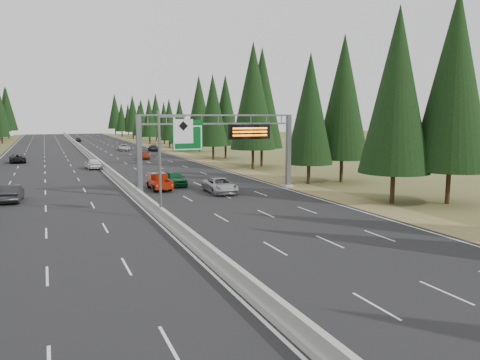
% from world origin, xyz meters
% --- Properties ---
extents(road, '(32.00, 260.00, 0.08)m').
position_xyz_m(road, '(0.00, 80.00, 0.04)').
color(road, black).
rests_on(road, ground).
extents(shoulder_right, '(3.60, 260.00, 0.06)m').
position_xyz_m(shoulder_right, '(17.80, 80.00, 0.03)').
color(shoulder_right, olive).
rests_on(shoulder_right, ground).
extents(median_barrier, '(0.70, 260.00, 0.85)m').
position_xyz_m(median_barrier, '(0.00, 80.00, 0.41)').
color(median_barrier, '#979691').
rests_on(median_barrier, road).
extents(sign_gantry, '(16.75, 0.98, 7.80)m').
position_xyz_m(sign_gantry, '(8.92, 34.88, 5.27)').
color(sign_gantry, slate).
rests_on(sign_gantry, road).
extents(hov_sign_pole, '(2.80, 0.50, 8.00)m').
position_xyz_m(hov_sign_pole, '(0.58, 24.97, 4.72)').
color(hov_sign_pole, slate).
rests_on(hov_sign_pole, road).
extents(tree_row_right, '(12.16, 237.73, 18.56)m').
position_xyz_m(tree_row_right, '(22.01, 65.93, 8.88)').
color(tree_row_right, black).
rests_on(tree_row_right, ground).
extents(silver_minivan, '(2.70, 5.53, 1.51)m').
position_xyz_m(silver_minivan, '(8.18, 34.41, 0.84)').
color(silver_minivan, '#A9A9AE').
rests_on(silver_minivan, road).
extents(red_pickup, '(1.83, 5.12, 1.67)m').
position_xyz_m(red_pickup, '(3.02, 39.25, 1.00)').
color(red_pickup, black).
rests_on(red_pickup, road).
extents(car_ahead_green, '(2.03, 4.79, 1.61)m').
position_xyz_m(car_ahead_green, '(5.26, 41.01, 0.89)').
color(car_ahead_green, '#166333').
rests_on(car_ahead_green, road).
extents(car_ahead_dkred, '(1.55, 3.97, 1.29)m').
position_xyz_m(car_ahead_dkred, '(8.65, 74.79, 0.72)').
color(car_ahead_dkred, '#56180C').
rests_on(car_ahead_dkred, road).
extents(car_ahead_dkgrey, '(1.95, 4.62, 1.33)m').
position_xyz_m(car_ahead_dkgrey, '(14.20, 92.77, 0.75)').
color(car_ahead_dkgrey, black).
rests_on(car_ahead_dkgrey, road).
extents(car_ahead_white, '(2.52, 5.16, 1.41)m').
position_xyz_m(car_ahead_white, '(8.39, 97.24, 0.79)').
color(car_ahead_white, '#BABABA').
rests_on(car_ahead_white, road).
extents(car_ahead_far, '(1.68, 3.84, 1.29)m').
position_xyz_m(car_ahead_far, '(1.50, 140.43, 0.72)').
color(car_ahead_far, black).
rests_on(car_ahead_far, road).
extents(car_onc_near, '(1.91, 4.70, 1.52)m').
position_xyz_m(car_onc_near, '(-10.78, 37.08, 0.84)').
color(car_onc_near, black).
rests_on(car_onc_near, road).
extents(car_onc_white, '(2.30, 4.77, 1.57)m').
position_xyz_m(car_onc_white, '(-1.50, 61.89, 0.87)').
color(car_onc_white, white).
rests_on(car_onc_white, road).
extents(car_onc_far, '(2.85, 5.41, 1.45)m').
position_xyz_m(car_onc_far, '(-12.14, 76.24, 0.81)').
color(car_onc_far, black).
rests_on(car_onc_far, road).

